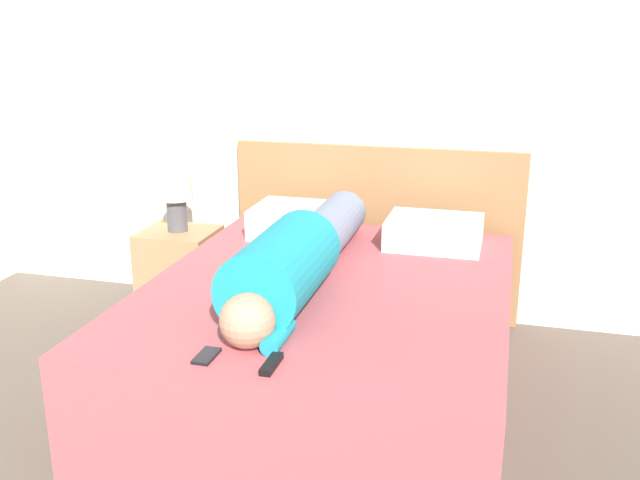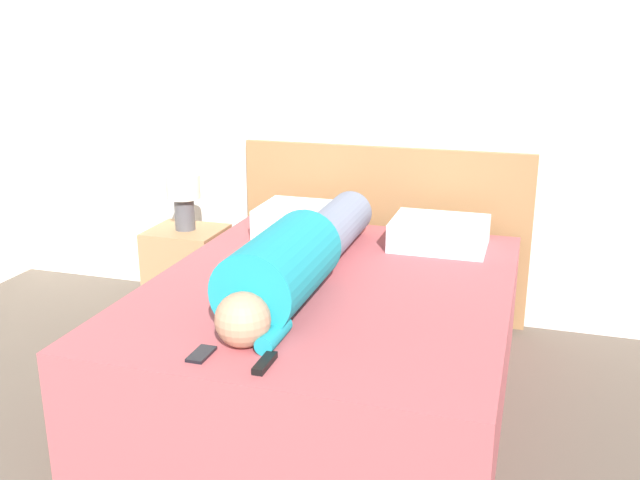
# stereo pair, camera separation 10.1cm
# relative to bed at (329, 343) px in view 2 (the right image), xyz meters

# --- Properties ---
(wall_back) EXTENTS (6.26, 0.06, 2.60)m
(wall_back) POSITION_rel_bed_xyz_m (-0.10, 1.20, 1.00)
(wall_back) COLOR white
(wall_back) RESTS_ON ground_plane
(bed) EXTENTS (1.61, 2.00, 0.60)m
(bed) POSITION_rel_bed_xyz_m (0.00, 0.00, 0.00)
(bed) COLOR #A84C51
(bed) RESTS_ON ground_plane
(headboard) EXTENTS (1.73, 0.04, 1.04)m
(headboard) POSITION_rel_bed_xyz_m (0.00, 1.13, 0.22)
(headboard) COLOR olive
(headboard) RESTS_ON ground_plane
(nightstand) EXTENTS (0.43, 0.38, 0.56)m
(nightstand) POSITION_rel_bed_xyz_m (-1.10, 0.72, -0.02)
(nightstand) COLOR #A37A51
(nightstand) RESTS_ON ground_plane
(table_lamp) EXTENTS (0.20, 0.20, 0.33)m
(table_lamp) POSITION_rel_bed_xyz_m (-1.10, 0.72, 0.47)
(table_lamp) COLOR #4C4C51
(table_lamp) RESTS_ON nightstand
(person_lying) EXTENTS (0.33, 1.65, 0.33)m
(person_lying) POSITION_rel_bed_xyz_m (-0.12, -0.09, 0.44)
(person_lying) COLOR tan
(person_lying) RESTS_ON bed
(pillow_near_headboard) EXTENTS (0.52, 0.40, 0.16)m
(pillow_near_headboard) POSITION_rel_bed_xyz_m (-0.34, 0.70, 0.38)
(pillow_near_headboard) COLOR white
(pillow_near_headboard) RESTS_ON bed
(pillow_second) EXTENTS (0.49, 0.40, 0.15)m
(pillow_second) POSITION_rel_bed_xyz_m (0.40, 0.70, 0.37)
(pillow_second) COLOR white
(pillow_second) RESTS_ON bed
(tv_remote) EXTENTS (0.04, 0.15, 0.02)m
(tv_remote) POSITION_rel_bed_xyz_m (0.02, -0.85, 0.31)
(tv_remote) COLOR black
(tv_remote) RESTS_ON bed
(cell_phone) EXTENTS (0.06, 0.13, 0.01)m
(cell_phone) POSITION_rel_bed_xyz_m (-0.23, -0.84, 0.30)
(cell_phone) COLOR black
(cell_phone) RESTS_ON bed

